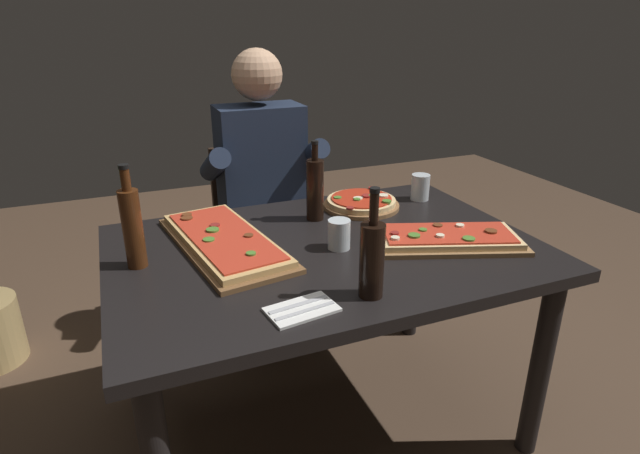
{
  "coord_description": "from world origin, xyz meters",
  "views": [
    {
      "loc": [
        -0.61,
        -1.43,
        1.45
      ],
      "look_at": [
        0.0,
        0.05,
        0.79
      ],
      "focal_mm": 28.81,
      "sensor_mm": 36.0,
      "label": 1
    }
  ],
  "objects_px": {
    "oil_bottle_amber": "(372,258)",
    "pizza_round_far": "(361,203)",
    "pizza_rectangular_left": "(224,241)",
    "vinegar_bottle_green": "(315,189)",
    "seated_diner": "(264,184)",
    "wine_bottle_dark": "(132,226)",
    "tumbler_near_camera": "(420,187)",
    "dining_table": "(326,272)",
    "diner_chair": "(260,227)",
    "tumbler_far_side": "(339,234)",
    "pizza_rectangular_front": "(447,239)"
  },
  "relations": [
    {
      "from": "oil_bottle_amber",
      "to": "pizza_round_far",
      "type": "bearing_deg",
      "value": 65.43
    },
    {
      "from": "pizza_rectangular_left",
      "to": "vinegar_bottle_green",
      "type": "bearing_deg",
      "value": 17.64
    },
    {
      "from": "pizza_round_far",
      "to": "seated_diner",
      "type": "height_order",
      "value": "seated_diner"
    },
    {
      "from": "wine_bottle_dark",
      "to": "tumbler_near_camera",
      "type": "bearing_deg",
      "value": 10.28
    },
    {
      "from": "pizza_round_far",
      "to": "wine_bottle_dark",
      "type": "bearing_deg",
      "value": -166.42
    },
    {
      "from": "dining_table",
      "to": "wine_bottle_dark",
      "type": "xyz_separation_m",
      "value": [
        -0.59,
        0.08,
        0.23
      ]
    },
    {
      "from": "pizza_round_far",
      "to": "oil_bottle_amber",
      "type": "distance_m",
      "value": 0.71
    },
    {
      "from": "pizza_round_far",
      "to": "diner_chair",
      "type": "distance_m",
      "value": 0.68
    },
    {
      "from": "dining_table",
      "to": "tumbler_far_side",
      "type": "xyz_separation_m",
      "value": [
        0.03,
        -0.03,
        0.14
      ]
    },
    {
      "from": "pizza_rectangular_front",
      "to": "oil_bottle_amber",
      "type": "bearing_deg",
      "value": -152.26
    },
    {
      "from": "dining_table",
      "to": "pizza_rectangular_left",
      "type": "bearing_deg",
      "value": 157.75
    },
    {
      "from": "oil_bottle_amber",
      "to": "diner_chair",
      "type": "relative_size",
      "value": 0.36
    },
    {
      "from": "pizza_rectangular_front",
      "to": "vinegar_bottle_green",
      "type": "bearing_deg",
      "value": 130.16
    },
    {
      "from": "seated_diner",
      "to": "pizza_rectangular_left",
      "type": "bearing_deg",
      "value": -117.65
    },
    {
      "from": "dining_table",
      "to": "pizza_rectangular_front",
      "type": "xyz_separation_m",
      "value": [
        0.38,
        -0.14,
        0.12
      ]
    },
    {
      "from": "pizza_round_far",
      "to": "tumbler_near_camera",
      "type": "bearing_deg",
      "value": -0.72
    },
    {
      "from": "vinegar_bottle_green",
      "to": "pizza_rectangular_left",
      "type": "bearing_deg",
      "value": -162.36
    },
    {
      "from": "dining_table",
      "to": "oil_bottle_amber",
      "type": "distance_m",
      "value": 0.41
    },
    {
      "from": "pizza_rectangular_left",
      "to": "diner_chair",
      "type": "relative_size",
      "value": 0.76
    },
    {
      "from": "oil_bottle_amber",
      "to": "vinegar_bottle_green",
      "type": "bearing_deg",
      "value": 82.88
    },
    {
      "from": "pizza_rectangular_front",
      "to": "oil_bottle_amber",
      "type": "height_order",
      "value": "oil_bottle_amber"
    },
    {
      "from": "oil_bottle_amber",
      "to": "vinegar_bottle_green",
      "type": "distance_m",
      "value": 0.6
    },
    {
      "from": "pizza_rectangular_left",
      "to": "pizza_round_far",
      "type": "height_order",
      "value": "same"
    },
    {
      "from": "oil_bottle_amber",
      "to": "tumbler_far_side",
      "type": "xyz_separation_m",
      "value": [
        0.05,
        0.32,
        -0.06
      ]
    },
    {
      "from": "pizza_rectangular_front",
      "to": "oil_bottle_amber",
      "type": "relative_size",
      "value": 1.77
    },
    {
      "from": "vinegar_bottle_green",
      "to": "tumbler_far_side",
      "type": "relative_size",
      "value": 3.04
    },
    {
      "from": "tumbler_far_side",
      "to": "diner_chair",
      "type": "relative_size",
      "value": 0.11
    },
    {
      "from": "pizza_round_far",
      "to": "oil_bottle_amber",
      "type": "xyz_separation_m",
      "value": [
        -0.29,
        -0.64,
        0.09
      ]
    },
    {
      "from": "diner_chair",
      "to": "tumbler_far_side",
      "type": "bearing_deg",
      "value": -88.22
    },
    {
      "from": "dining_table",
      "to": "tumbler_far_side",
      "type": "distance_m",
      "value": 0.15
    },
    {
      "from": "pizza_rectangular_front",
      "to": "wine_bottle_dark",
      "type": "bearing_deg",
      "value": 167.19
    },
    {
      "from": "tumbler_near_camera",
      "to": "tumbler_far_side",
      "type": "xyz_separation_m",
      "value": [
        -0.51,
        -0.32,
        -0.0
      ]
    },
    {
      "from": "pizza_rectangular_front",
      "to": "oil_bottle_amber",
      "type": "xyz_separation_m",
      "value": [
        -0.4,
        -0.21,
        0.09
      ]
    },
    {
      "from": "tumbler_near_camera",
      "to": "pizza_round_far",
      "type": "bearing_deg",
      "value": 179.28
    },
    {
      "from": "tumbler_near_camera",
      "to": "wine_bottle_dark",
      "type": "bearing_deg",
      "value": -169.72
    },
    {
      "from": "oil_bottle_amber",
      "to": "tumbler_far_side",
      "type": "height_order",
      "value": "oil_bottle_amber"
    },
    {
      "from": "dining_table",
      "to": "vinegar_bottle_green",
      "type": "distance_m",
      "value": 0.33
    },
    {
      "from": "dining_table",
      "to": "tumbler_far_side",
      "type": "bearing_deg",
      "value": -41.3
    },
    {
      "from": "pizza_rectangular_front",
      "to": "seated_diner",
      "type": "relative_size",
      "value": 0.41
    },
    {
      "from": "dining_table",
      "to": "tumbler_near_camera",
      "type": "bearing_deg",
      "value": 27.8
    },
    {
      "from": "vinegar_bottle_green",
      "to": "wine_bottle_dark",
      "type": "bearing_deg",
      "value": -165.94
    },
    {
      "from": "diner_chair",
      "to": "seated_diner",
      "type": "relative_size",
      "value": 0.65
    },
    {
      "from": "wine_bottle_dark",
      "to": "seated_diner",
      "type": "relative_size",
      "value": 0.24
    },
    {
      "from": "pizza_rectangular_front",
      "to": "seated_diner",
      "type": "bearing_deg",
      "value": 113.35
    },
    {
      "from": "dining_table",
      "to": "tumbler_far_side",
      "type": "height_order",
      "value": "tumbler_far_side"
    },
    {
      "from": "wine_bottle_dark",
      "to": "vinegar_bottle_green",
      "type": "bearing_deg",
      "value": 14.06
    },
    {
      "from": "wine_bottle_dark",
      "to": "diner_chair",
      "type": "xyz_separation_m",
      "value": [
        0.6,
        0.77,
        -0.39
      ]
    },
    {
      "from": "tumbler_far_side",
      "to": "seated_diner",
      "type": "distance_m",
      "value": 0.77
    },
    {
      "from": "dining_table",
      "to": "pizza_rectangular_front",
      "type": "relative_size",
      "value": 2.55
    },
    {
      "from": "pizza_rectangular_left",
      "to": "tumbler_near_camera",
      "type": "bearing_deg",
      "value": 10.66
    }
  ]
}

